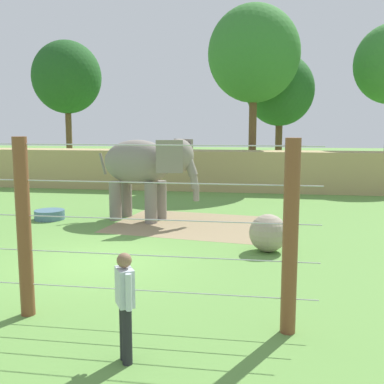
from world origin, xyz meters
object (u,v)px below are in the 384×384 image
(elephant, at_px, (145,166))
(water_tub, at_px, (50,215))
(enrichment_ball, at_px, (268,233))
(zookeeper, at_px, (125,302))

(elephant, height_order, water_tub, elephant)
(enrichment_ball, xyz_separation_m, zookeeper, (-2.09, -6.48, 0.40))
(elephant, height_order, zookeeper, elephant)
(elephant, relative_size, water_tub, 3.62)
(water_tub, bearing_deg, elephant, 7.39)
(elephant, xyz_separation_m, water_tub, (-3.55, -0.46, -1.81))
(enrichment_ball, height_order, zookeeper, zookeeper)
(zookeeper, bearing_deg, enrichment_ball, 72.11)
(zookeeper, height_order, water_tub, zookeeper)
(elephant, distance_m, water_tub, 4.01)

